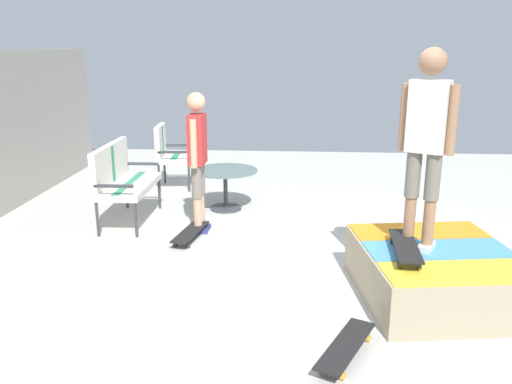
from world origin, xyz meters
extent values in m
cube|color=beige|center=(0.00, 0.00, -0.05)|extent=(12.00, 12.00, 0.10)
cube|color=tan|center=(-0.82, -1.33, 0.23)|extent=(1.65, 1.52, 0.46)
cube|color=yellow|center=(-1.31, -1.40, 0.46)|extent=(0.65, 1.34, 0.01)
cube|color=#4C99D8|center=(-0.82, -1.33, 0.46)|extent=(0.65, 1.34, 0.01)
cube|color=orange|center=(-0.33, -1.26, 0.46)|extent=(0.65, 1.34, 0.01)
cylinder|color=#B2B2B7|center=(-0.91, -0.70, 0.43)|extent=(1.41, 0.25, 0.05)
cylinder|color=#38383D|center=(0.52, 1.85, 0.22)|extent=(0.04, 0.04, 0.44)
cylinder|color=#38383D|center=(1.69, 1.86, 0.22)|extent=(0.04, 0.04, 0.44)
cylinder|color=#38383D|center=(0.51, 2.32, 0.22)|extent=(0.04, 0.04, 0.44)
cylinder|color=#38383D|center=(1.68, 2.33, 0.22)|extent=(0.04, 0.04, 0.44)
cube|color=silver|center=(1.10, 2.09, 0.48)|extent=(1.25, 0.56, 0.08)
cube|color=#338C66|center=(1.10, 2.09, 0.52)|extent=(1.21, 0.11, 0.00)
cube|color=silver|center=(1.10, 2.33, 0.77)|extent=(1.25, 0.09, 0.50)
cube|color=#338C66|center=(1.10, 2.33, 0.77)|extent=(0.10, 0.08, 0.46)
cube|color=#38383D|center=(0.50, 2.09, 0.64)|extent=(0.04, 0.47, 0.04)
cube|color=#38383D|center=(1.71, 2.10, 0.64)|extent=(0.04, 0.47, 0.04)
cylinder|color=#38383D|center=(2.60, 1.62, 0.22)|extent=(0.04, 0.04, 0.44)
cylinder|color=#38383D|center=(3.13, 1.66, 0.22)|extent=(0.04, 0.04, 0.44)
cylinder|color=#38383D|center=(2.56, 2.08, 0.22)|extent=(0.04, 0.04, 0.44)
cylinder|color=#38383D|center=(3.10, 2.13, 0.22)|extent=(0.04, 0.04, 0.44)
cube|color=silver|center=(2.85, 1.87, 0.48)|extent=(0.66, 0.60, 0.08)
cube|color=#338C66|center=(2.85, 1.87, 0.52)|extent=(0.59, 0.15, 0.00)
cube|color=silver|center=(2.83, 2.11, 0.77)|extent=(0.62, 0.13, 0.50)
cube|color=#338C66|center=(2.83, 2.11, 0.77)|extent=(0.11, 0.09, 0.46)
cube|color=#38383D|center=(2.56, 1.85, 0.64)|extent=(0.08, 0.47, 0.04)
cube|color=#38383D|center=(3.14, 1.90, 0.64)|extent=(0.08, 0.47, 0.04)
cylinder|color=#38383D|center=(1.72, 0.92, 0.28)|extent=(0.06, 0.06, 0.55)
cylinder|color=#38383D|center=(1.72, 0.92, 0.01)|extent=(0.44, 0.44, 0.03)
cylinder|color=slate|center=(1.72, 0.92, 0.56)|extent=(0.90, 0.90, 0.02)
cube|color=navy|center=(0.72, 1.14, 0.03)|extent=(0.12, 0.24, 0.05)
cylinder|color=tan|center=(0.72, 1.14, 0.25)|extent=(0.10, 0.10, 0.40)
cylinder|color=slate|center=(0.72, 1.14, 0.65)|extent=(0.13, 0.13, 0.40)
cube|color=navy|center=(0.89, 1.13, 0.03)|extent=(0.12, 0.24, 0.05)
cylinder|color=tan|center=(0.89, 1.13, 0.25)|extent=(0.10, 0.10, 0.40)
cylinder|color=slate|center=(0.89, 1.13, 0.65)|extent=(0.13, 0.13, 0.40)
cube|color=red|center=(0.81, 1.14, 1.15)|extent=(0.33, 0.19, 0.60)
sphere|color=tan|center=(0.81, 1.14, 1.59)|extent=(0.23, 0.23, 0.23)
cylinder|color=tan|center=(0.61, 1.14, 1.13)|extent=(0.08, 0.08, 0.57)
cylinder|color=tan|center=(1.01, 1.13, 1.13)|extent=(0.08, 0.08, 0.57)
cube|color=silver|center=(-0.83, -1.22, 0.50)|extent=(0.26, 0.21, 0.05)
cylinder|color=#9E7051|center=(-0.83, -1.22, 0.73)|extent=(0.10, 0.10, 0.41)
cylinder|color=slate|center=(-0.83, -1.22, 1.14)|extent=(0.13, 0.13, 0.41)
cube|color=silver|center=(-0.75, -1.07, 0.50)|extent=(0.26, 0.21, 0.05)
cylinder|color=#9E7051|center=(-0.75, -1.07, 0.73)|extent=(0.10, 0.10, 0.41)
cylinder|color=slate|center=(-0.75, -1.07, 1.14)|extent=(0.13, 0.13, 0.41)
cube|color=silver|center=(-0.79, -1.14, 1.65)|extent=(0.31, 0.37, 0.61)
sphere|color=#9E7051|center=(-0.79, -1.14, 2.11)|extent=(0.23, 0.23, 0.23)
cylinder|color=#9E7051|center=(-0.89, -1.32, 1.63)|extent=(0.08, 0.08, 0.58)
cylinder|color=#9E7051|center=(-0.70, -0.97, 1.63)|extent=(0.08, 0.08, 0.58)
cube|color=black|center=(0.50, 1.19, 0.09)|extent=(0.82, 0.34, 0.02)
cylinder|color=#333333|center=(0.76, 1.06, 0.03)|extent=(0.06, 0.04, 0.06)
cylinder|color=#333333|center=(0.79, 1.22, 0.03)|extent=(0.06, 0.04, 0.06)
cylinder|color=#333333|center=(0.21, 1.16, 0.03)|extent=(0.06, 0.04, 0.06)
cylinder|color=#333333|center=(0.24, 1.32, 0.03)|extent=(0.06, 0.04, 0.06)
cube|color=black|center=(-1.85, -0.43, 0.09)|extent=(0.81, 0.52, 0.02)
cylinder|color=gold|center=(-1.64, -0.62, 0.03)|extent=(0.06, 0.05, 0.06)
cylinder|color=gold|center=(-1.57, -0.47, 0.03)|extent=(0.06, 0.05, 0.06)
cylinder|color=gold|center=(-2.14, -0.38, 0.03)|extent=(0.06, 0.05, 0.06)
cylinder|color=gold|center=(-2.07, -0.23, 0.03)|extent=(0.06, 0.05, 0.06)
cube|color=black|center=(-0.99, -1.00, 0.56)|extent=(0.81, 0.25, 0.01)
cylinder|color=#333333|center=(-0.72, -1.09, 0.50)|extent=(0.06, 0.03, 0.06)
cylinder|color=#333333|center=(-0.71, -0.93, 0.50)|extent=(0.06, 0.03, 0.06)
cylinder|color=#333333|center=(-1.28, -1.06, 0.50)|extent=(0.06, 0.03, 0.06)
cylinder|color=#333333|center=(-1.27, -0.90, 0.50)|extent=(0.06, 0.03, 0.06)
camera|label=1|loc=(-5.33, -0.01, 2.23)|focal=36.84mm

